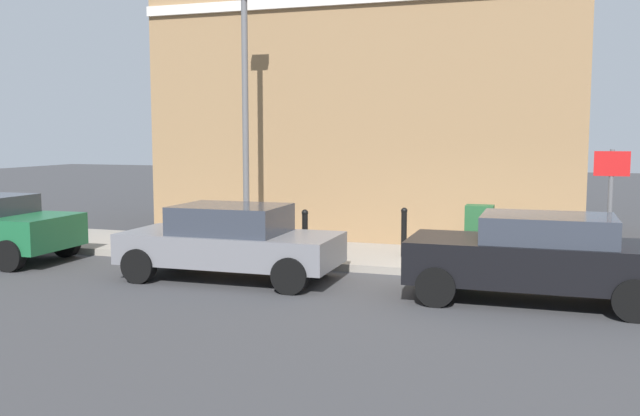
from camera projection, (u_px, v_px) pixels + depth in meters
ground at (473, 285)px, 12.58m from camera, size 80.00×80.00×0.00m
sidewalk at (219, 248)px, 16.17m from camera, size 2.77×30.00×0.15m
corner_building at (383, 62)px, 19.37m from camera, size 6.98×10.59×9.42m
car_black at (536, 256)px, 11.22m from camera, size 1.81×3.99×1.43m
car_grey at (231, 241)px, 13.00m from camera, size 1.89×4.07×1.40m
utility_cabinet at (479, 236)px, 14.01m from camera, size 0.46×0.61×1.15m
bollard_near_cabinet at (404, 230)px, 14.59m from camera, size 0.14×0.14×1.04m
bollard_far_kerb at (305, 233)px, 14.24m from camera, size 0.14×0.14×1.04m
street_sign at (611, 194)px, 12.33m from camera, size 0.08×0.60×2.30m
lamppost at (245, 108)px, 15.52m from camera, size 0.20×0.44×5.72m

